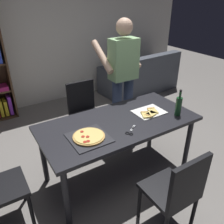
# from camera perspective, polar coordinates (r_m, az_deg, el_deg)

# --- Properties ---
(ground_plane) EXTENTS (12.00, 12.00, 0.00)m
(ground_plane) POSITION_cam_1_polar(r_m,az_deg,el_deg) (3.02, 1.56, -14.70)
(ground_plane) COLOR gray
(back_wall) EXTENTS (6.40, 0.10, 2.80)m
(back_wall) POSITION_cam_1_polar(r_m,az_deg,el_deg) (4.66, -17.09, 18.80)
(back_wall) COLOR silver
(back_wall) RESTS_ON ground_plane
(dining_table) EXTENTS (1.77, 0.85, 0.75)m
(dining_table) POSITION_cam_1_polar(r_m,az_deg,el_deg) (2.61, 1.75, -3.72)
(dining_table) COLOR #232328
(dining_table) RESTS_ON ground_plane
(chair_near_camera) EXTENTS (0.42, 0.42, 0.90)m
(chair_near_camera) POSITION_cam_1_polar(r_m,az_deg,el_deg) (2.18, 15.73, -18.05)
(chair_near_camera) COLOR black
(chair_near_camera) RESTS_ON ground_plane
(chair_far_side) EXTENTS (0.42, 0.42, 0.90)m
(chair_far_side) POSITION_cam_1_polar(r_m,az_deg,el_deg) (3.39, -6.84, 0.81)
(chair_far_side) COLOR black
(chair_far_side) RESTS_ON ground_plane
(couch) EXTENTS (1.76, 0.98, 0.85)m
(couch) POSITION_cam_1_polar(r_m,az_deg,el_deg) (5.26, 7.12, 8.32)
(couch) COLOR #4C515B
(couch) RESTS_ON ground_plane
(person_serving_pizza) EXTENTS (0.55, 0.54, 1.75)m
(person_serving_pizza) POSITION_cam_1_polar(r_m,az_deg,el_deg) (3.26, 2.63, 9.14)
(person_serving_pizza) COLOR #38476B
(person_serving_pizza) RESTS_ON ground_plane
(pepperoni_pizza_on_tray) EXTENTS (0.38, 0.38, 0.04)m
(pepperoni_pizza_on_tray) POSITION_cam_1_polar(r_m,az_deg,el_deg) (2.29, -5.76, -6.18)
(pepperoni_pizza_on_tray) COLOR #2D2D33
(pepperoni_pizza_on_tray) RESTS_ON dining_table
(pizza_slices_on_towel) EXTENTS (0.36, 0.28, 0.03)m
(pizza_slices_on_towel) POSITION_cam_1_polar(r_m,az_deg,el_deg) (2.77, 9.23, -0.11)
(pizza_slices_on_towel) COLOR white
(pizza_slices_on_towel) RESTS_ON dining_table
(wine_bottle) EXTENTS (0.07, 0.07, 0.32)m
(wine_bottle) POSITION_cam_1_polar(r_m,az_deg,el_deg) (2.76, 16.18, 1.49)
(wine_bottle) COLOR #194723
(wine_bottle) RESTS_ON dining_table
(kitchen_scissors) EXTENTS (0.19, 0.15, 0.01)m
(kitchen_scissors) POSITION_cam_1_polar(r_m,az_deg,el_deg) (2.39, 4.60, -4.82)
(kitchen_scissors) COLOR silver
(kitchen_scissors) RESTS_ON dining_table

